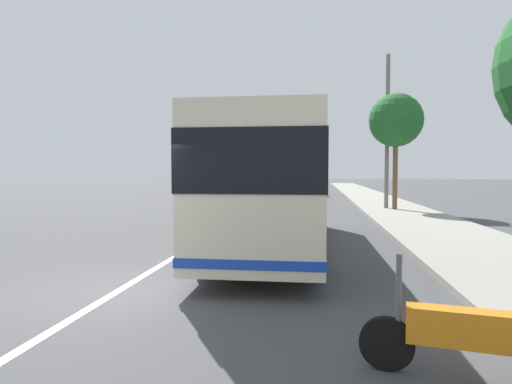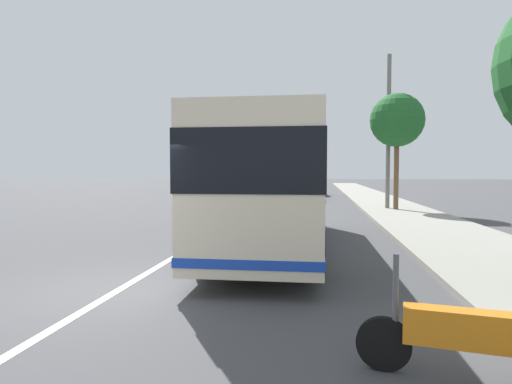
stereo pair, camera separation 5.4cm
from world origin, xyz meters
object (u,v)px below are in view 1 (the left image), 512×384
object	(u,v)px
car_side_street	(311,187)
car_oncoming	(239,190)
car_ahead_same_lane	(302,190)
utility_pole	(387,133)
coach_bus	(275,180)
roadside_tree_mid_block	(396,121)
motorcycle_mid_row	(464,336)

from	to	relation	value
car_side_street	car_oncoming	xyz separation A→B (m)	(-7.23, 4.98, 0.01)
car_ahead_same_lane	utility_pole	bearing A→B (deg)	-147.49
coach_bus	roadside_tree_mid_block	xyz separation A→B (m)	(11.03, -5.07, 2.78)
car_side_street	utility_pole	xyz separation A→B (m)	(-13.91, -4.12, 3.36)
coach_bus	motorcycle_mid_row	xyz separation A→B (m)	(-7.30, -2.58, -1.39)
car_ahead_same_lane	car_oncoming	bearing A→B (deg)	102.13
motorcycle_mid_row	car_side_street	xyz separation A→B (m)	(32.93, 1.93, 0.26)
coach_bus	car_oncoming	xyz separation A→B (m)	(18.41, 4.33, -1.13)
car_oncoming	utility_pole	distance (m)	11.77
coach_bus	roadside_tree_mid_block	bearing A→B (deg)	-25.49
motorcycle_mid_row	roadside_tree_mid_block	xyz separation A→B (m)	(18.33, -2.49, 4.17)
car_oncoming	motorcycle_mid_row	bearing A→B (deg)	12.49
coach_bus	car_ahead_same_lane	size ratio (longest dim) A/B	2.44
motorcycle_mid_row	car_oncoming	xyz separation A→B (m)	(25.71, 6.91, 0.27)
roadside_tree_mid_block	car_oncoming	bearing A→B (deg)	51.89
roadside_tree_mid_block	utility_pole	world-z (taller)	utility_pole
roadside_tree_mid_block	car_ahead_same_lane	bearing A→B (deg)	31.06
car_side_street	utility_pole	world-z (taller)	utility_pole
car_side_street	car_ahead_same_lane	bearing A→B (deg)	173.98
car_oncoming	coach_bus	bearing A→B (deg)	10.68
car_ahead_same_lane	car_side_street	bearing A→B (deg)	-4.06
car_ahead_same_lane	utility_pole	world-z (taller)	utility_pole
car_oncoming	roadside_tree_mid_block	bearing A→B (deg)	49.33
motorcycle_mid_row	car_oncoming	distance (m)	26.62
coach_bus	motorcycle_mid_row	distance (m)	7.87
car_oncoming	utility_pole	bearing A→B (deg)	51.14
car_ahead_same_lane	motorcycle_mid_row	bearing A→B (deg)	-173.81
roadside_tree_mid_block	motorcycle_mid_row	bearing A→B (deg)	172.26
car_ahead_same_lane	roadside_tree_mid_block	bearing A→B (deg)	-148.09
motorcycle_mid_row	roadside_tree_mid_block	size ratio (longest dim) A/B	0.34
motorcycle_mid_row	roadside_tree_mid_block	world-z (taller)	roadside_tree_mid_block
coach_bus	car_oncoming	world-z (taller)	coach_bus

